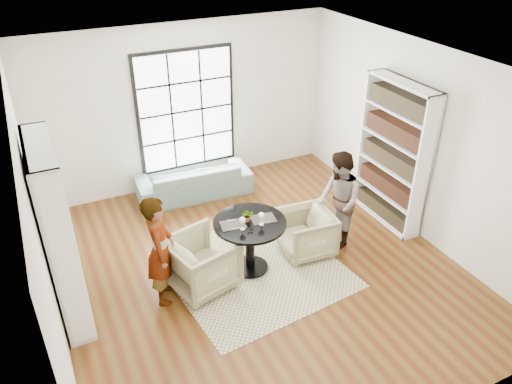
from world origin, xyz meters
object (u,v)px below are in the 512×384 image
pedestal_table (250,235)px  wine_glass_right (261,216)px  person_left (160,250)px  wine_glass_left (242,221)px  armchair_left (202,263)px  flower_centerpiece (247,215)px  sofa (194,180)px  armchair_right (306,233)px  person_right (339,201)px

pedestal_table → wine_glass_right: bearing=-48.0°
person_left → wine_glass_left: 1.16m
pedestal_table → armchair_left: 0.79m
armchair_left → flower_centerpiece: 0.91m
pedestal_table → sofa: pedestal_table is taller
armchair_right → wine_glass_left: wine_glass_left is taller
wine_glass_right → wine_glass_left: bearing=177.5°
sofa → wine_glass_left: size_ratio=10.62×
sofa → armchair_left: size_ratio=2.37×
pedestal_table → sofa: bearing=90.2°
sofa → wine_glass_right: (0.13, -2.53, 0.67)m
armchair_right → wine_glass_right: bearing=-75.9°
pedestal_table → person_right: bearing=0.1°
armchair_right → person_right: (0.55, 0.00, 0.43)m
flower_centerpiece → person_right: bearing=-1.3°
sofa → wine_glass_right: size_ratio=10.46×
pedestal_table → sofa: size_ratio=0.51×
flower_centerpiece → armchair_left: bearing=-173.4°
armchair_right → person_left: (-2.25, -0.05, 0.44)m
pedestal_table → wine_glass_right: (0.12, -0.13, 0.37)m
person_left → wine_glass_right: bearing=-75.1°
pedestal_table → wine_glass_left: (-0.17, -0.12, 0.37)m
person_left → person_right: (2.80, 0.05, -0.01)m
pedestal_table → armchair_left: bearing=-176.4°
sofa → armchair_right: bearing=115.3°
armchair_right → wine_glass_right: size_ratio=3.92×
sofa → armchair_right: armchair_right is taller
person_right → flower_centerpiece: 1.51m
flower_centerpiece → sofa: bearing=89.8°
armchair_left → flower_centerpiece: bearing=-98.1°
armchair_right → flower_centerpiece: (-0.96, 0.04, 0.57)m
armchair_left → armchair_right: 1.70m
pedestal_table → wine_glass_right: 0.41m
pedestal_table → armchair_right: bearing=0.2°
wine_glass_right → flower_centerpiece: wine_glass_right is taller
flower_centerpiece → armchair_right: bearing=-2.1°
wine_glass_right → flower_centerpiece: size_ratio=1.05×
pedestal_table → armchair_right: size_ratio=1.35×
person_right → sofa: bearing=-131.7°
pedestal_table → flower_centerpiece: size_ratio=5.56×
pedestal_table → person_left: (-1.31, -0.05, 0.20)m
person_left → person_right: bearing=-70.7°
person_right → person_left: bearing=-72.7°
armchair_left → person_right: size_ratio=0.55×
pedestal_table → armchair_left: size_ratio=1.20×
armchair_right → person_right: 0.70m
person_left → wine_glass_right: (1.42, -0.08, 0.17)m
wine_glass_left → flower_centerpiece: 0.22m
person_left → wine_glass_left: (1.14, -0.07, 0.17)m
person_right → flower_centerpiece: (-1.51, 0.04, 0.14)m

